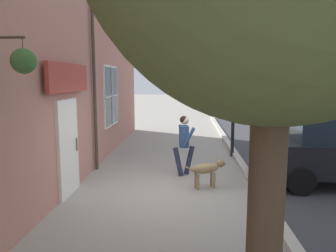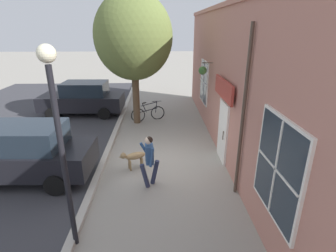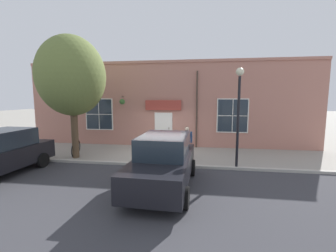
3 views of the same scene
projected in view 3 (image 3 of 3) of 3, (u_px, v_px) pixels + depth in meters
The scene contains 9 objects.
ground_plane at pixel (161, 155), 11.87m from camera, with size 90.00×90.00×0.00m, color gray.
curb_and_road at pixel (123, 207), 6.12m from camera, with size 10.10×28.00×0.12m.
storefront_facade at pixel (167, 104), 13.84m from camera, with size 0.95×18.00×5.23m.
pedestrian_walking at pixel (187, 139), 11.22m from camera, with size 0.59×0.55×1.58m.
dog_on_leash at pixel (166, 150), 10.87m from camera, with size 1.03×0.51×0.68m.
street_tree_by_curb at pixel (72, 78), 10.88m from camera, with size 3.49×3.14×5.97m.
leaning_bicycle at pixel (76, 148), 11.88m from camera, with size 1.68×0.54×1.00m.
parked_car_mid_block at pixel (164, 161), 7.50m from camera, with size 4.35×2.04×1.75m.
street_lamp at pixel (239, 103), 9.14m from camera, with size 0.32×0.32×4.19m.
Camera 3 is at (11.41, 2.06, 2.98)m, focal length 24.00 mm.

